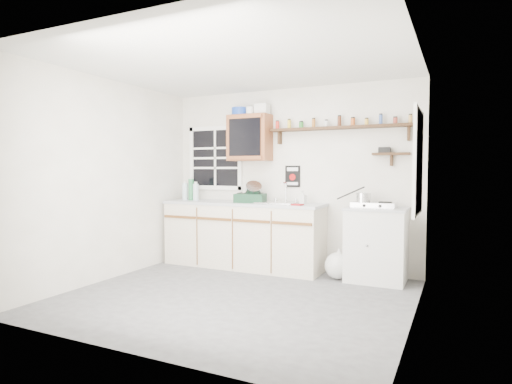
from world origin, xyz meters
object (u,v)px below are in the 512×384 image
(main_cabinet, at_px, (243,234))
(spice_shelf, at_px, (339,127))
(upper_cabinet, at_px, (250,138))
(hotplate, at_px, (374,205))
(right_cabinet, at_px, (376,244))
(dish_rack, at_px, (251,195))

(main_cabinet, relative_size, spice_shelf, 1.21)
(main_cabinet, height_order, upper_cabinet, upper_cabinet)
(upper_cabinet, height_order, spice_shelf, upper_cabinet)
(spice_shelf, height_order, hotplate, spice_shelf)
(upper_cabinet, bearing_deg, right_cabinet, -3.76)
(hotplate, bearing_deg, main_cabinet, -178.13)
(right_cabinet, xyz_separation_m, dish_rack, (-1.69, -0.04, 0.56))
(hotplate, bearing_deg, right_cabinet, 35.90)
(right_cabinet, distance_m, upper_cabinet, 2.26)
(main_cabinet, distance_m, upper_cabinet, 1.37)
(dish_rack, height_order, hotplate, dish_rack)
(right_cabinet, bearing_deg, dish_rack, -178.60)
(dish_rack, bearing_deg, main_cabinet, 162.21)
(upper_cabinet, xyz_separation_m, dish_rack, (0.11, -0.16, -0.81))
(main_cabinet, bearing_deg, hotplate, 0.17)
(upper_cabinet, height_order, dish_rack, upper_cabinet)
(main_cabinet, relative_size, right_cabinet, 2.54)
(dish_rack, distance_m, hotplate, 1.67)
(main_cabinet, xyz_separation_m, hotplate, (1.81, 0.01, 0.48))
(spice_shelf, bearing_deg, dish_rack, -168.85)
(upper_cabinet, bearing_deg, hotplate, -4.47)
(spice_shelf, xyz_separation_m, hotplate, (0.50, -0.21, -0.98))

